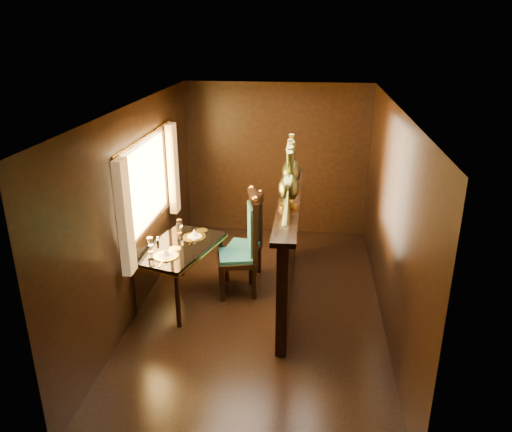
{
  "coord_description": "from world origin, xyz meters",
  "views": [
    {
      "loc": [
        0.57,
        -5.46,
        3.36
      ],
      "look_at": [
        -0.09,
        0.26,
        1.12
      ],
      "focal_mm": 35.0,
      "sensor_mm": 36.0,
      "label": 1
    }
  ],
  "objects_px": {
    "chair_left": "(247,241)",
    "chair_right": "(251,235)",
    "dining_table": "(178,251)",
    "peacock_right": "(292,161)",
    "peacock_left": "(289,176)"
  },
  "relations": [
    {
      "from": "chair_left",
      "to": "chair_right",
      "type": "distance_m",
      "value": 0.4
    },
    {
      "from": "peacock_left",
      "to": "chair_right",
      "type": "bearing_deg",
      "value": 124.13
    },
    {
      "from": "dining_table",
      "to": "peacock_right",
      "type": "relative_size",
      "value": 1.86
    },
    {
      "from": "chair_right",
      "to": "peacock_left",
      "type": "bearing_deg",
      "value": -46.71
    },
    {
      "from": "peacock_left",
      "to": "peacock_right",
      "type": "height_order",
      "value": "peacock_right"
    },
    {
      "from": "chair_left",
      "to": "chair_right",
      "type": "relative_size",
      "value": 1.13
    },
    {
      "from": "chair_left",
      "to": "peacock_left",
      "type": "xyz_separation_m",
      "value": [
        0.54,
        -0.39,
        1.01
      ]
    },
    {
      "from": "chair_left",
      "to": "peacock_right",
      "type": "xyz_separation_m",
      "value": [
        0.54,
        0.23,
        1.01
      ]
    },
    {
      "from": "dining_table",
      "to": "peacock_right",
      "type": "xyz_separation_m",
      "value": [
        1.38,
        0.51,
        1.07
      ]
    },
    {
      "from": "chair_left",
      "to": "chair_right",
      "type": "bearing_deg",
      "value": 75.44
    },
    {
      "from": "chair_right",
      "to": "dining_table",
      "type": "bearing_deg",
      "value": -132.68
    },
    {
      "from": "chair_right",
      "to": "chair_left",
      "type": "bearing_deg",
      "value": -82.18
    },
    {
      "from": "dining_table",
      "to": "chair_right",
      "type": "xyz_separation_m",
      "value": [
        0.85,
        0.67,
        -0.03
      ]
    },
    {
      "from": "dining_table",
      "to": "peacock_left",
      "type": "relative_size",
      "value": 1.87
    },
    {
      "from": "peacock_left",
      "to": "dining_table",
      "type": "bearing_deg",
      "value": 175.09
    }
  ]
}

